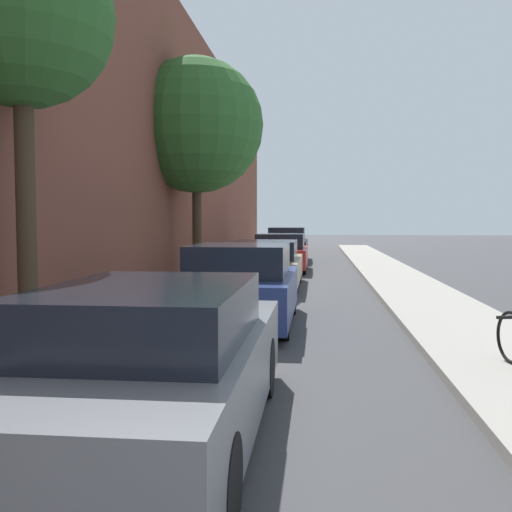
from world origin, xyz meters
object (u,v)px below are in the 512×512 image
object	(u,v)px
parked_car_grey	(155,367)
parked_car_black	(287,245)
parked_car_champagne	(265,265)
street_tree_near	(21,17)
parked_car_navy	(241,287)
street_tree_far	(196,126)
parked_car_red	(281,253)

from	to	relation	value
parked_car_grey	parked_car_black	distance (m)	21.41
parked_car_champagne	street_tree_near	bearing A→B (deg)	-106.20
parked_car_navy	parked_car_black	xyz separation A→B (m)	(-0.03, 15.98, 0.06)
parked_car_black	street_tree_near	world-z (taller)	street_tree_near
parked_car_champagne	street_tree_near	world-z (taller)	street_tree_near
parked_car_grey	street_tree_far	bearing A→B (deg)	100.48
street_tree_far	parked_car_red	bearing A→B (deg)	59.57
parked_car_grey	parked_car_champagne	world-z (taller)	parked_car_grey
parked_car_champagne	street_tree_far	size ratio (longest dim) A/B	0.69
parked_car_grey	parked_car_navy	xyz separation A→B (m)	(-0.02, 5.43, 0.03)
parked_car_grey	street_tree_far	world-z (taller)	street_tree_far
street_tree_near	parked_car_grey	bearing A→B (deg)	-47.36
parked_car_grey	street_tree_far	distance (m)	13.20
parked_car_champagne	street_tree_near	xyz separation A→B (m)	(-2.42, -8.34, 3.85)
parked_car_grey	parked_car_black	world-z (taller)	parked_car_black
parked_car_champagne	parked_car_black	world-z (taller)	parked_car_black
street_tree_near	street_tree_far	xyz separation A→B (m)	(0.25, 9.61, 0.16)
street_tree_near	street_tree_far	bearing A→B (deg)	88.51
parked_car_champagne	street_tree_far	world-z (taller)	street_tree_far
parked_car_navy	parked_car_champagne	size ratio (longest dim) A/B	0.89
parked_car_champagne	parked_car_black	bearing A→B (deg)	89.67
parked_car_red	street_tree_far	size ratio (longest dim) A/B	0.60
street_tree_near	parked_car_champagne	bearing A→B (deg)	73.80
parked_car_navy	street_tree_far	bearing A→B (deg)	108.08
parked_car_navy	parked_car_black	size ratio (longest dim) A/B	0.87
parked_car_red	parked_car_black	bearing A→B (deg)	90.37
parked_car_black	street_tree_far	size ratio (longest dim) A/B	0.70
parked_car_red	parked_car_grey	bearing A→B (deg)	-89.92
parked_car_red	parked_car_black	distance (m)	5.18
parked_car_grey	parked_car_red	bearing A→B (deg)	90.08
parked_car_navy	parked_car_champagne	bearing A→B (deg)	90.94
parked_car_red	street_tree_far	world-z (taller)	street_tree_far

